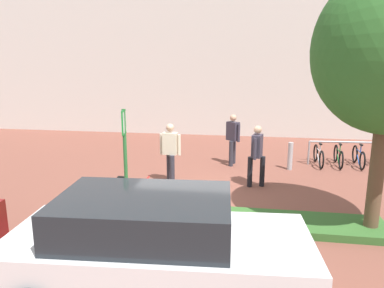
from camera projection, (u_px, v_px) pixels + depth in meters
The scene contains 11 objects.
ground_plane at pixel (195, 196), 9.35m from camera, with size 60.00×60.00×0.00m, color brown.
building_facade at pixel (224, 28), 16.78m from camera, with size 28.00×1.20×10.00m, color silver.
planter_strip at pixel (215, 219), 7.77m from camera, with size 7.00×1.10×0.16m, color #336028.
parking_sign_post at pixel (125, 148), 7.75m from camera, with size 0.08×0.36×2.42m.
bike_at_sign at pixel (131, 198), 8.23m from camera, with size 1.68×0.42×0.86m.
bike_rack_cluster at pixel (348, 156), 12.07m from camera, with size 2.65×1.67×0.83m.
bollard_steel at pixel (290, 156), 11.58m from camera, with size 0.16×0.16×0.90m, color #ADADB2.
person_suited_navy at pixel (233, 136), 12.03m from camera, with size 0.49×0.50×1.72m.
person_suited_dark at pixel (257, 152), 9.87m from camera, with size 0.48×0.60×1.72m.
person_casual_tan at pixel (170, 150), 10.17m from camera, with size 0.61×0.46×1.72m.
car_white_hatch at pixel (155, 248), 5.17m from camera, with size 4.41×2.25×1.54m.
Camera 1 is at (1.31, -8.74, 3.34)m, focal length 33.75 mm.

